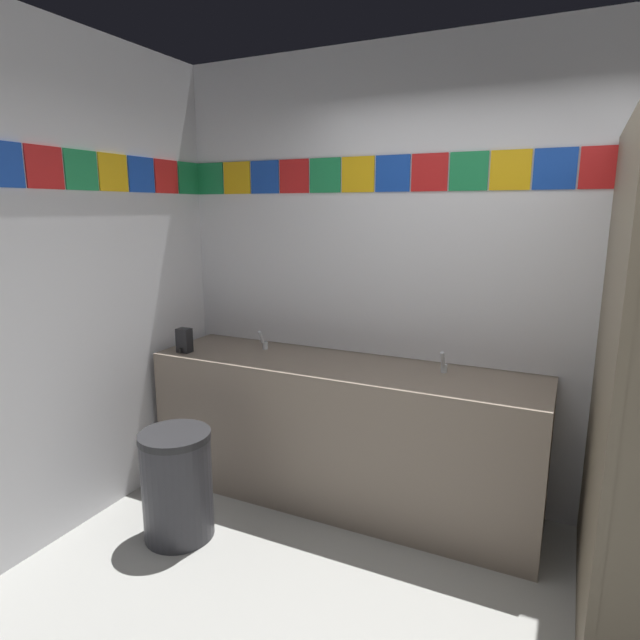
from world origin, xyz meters
The scene contains 7 objects.
wall_back centered at (0.00, 1.52, 1.40)m, with size 4.50×0.09×2.80m.
wall_side centered at (-2.29, 0.00, 1.40)m, with size 0.09×2.95×2.80m.
vanity_counter centered at (-0.99, 1.17, 0.46)m, with size 2.42×0.62×0.90m.
faucet_left centered at (-1.59, 1.26, 0.95)m, with size 0.04×0.10×0.14m.
faucet_right centered at (-0.38, 1.26, 0.95)m, with size 0.04×0.10×0.14m.
soap_dispenser centered at (-2.03, 0.98, 0.98)m, with size 0.09×0.09×0.16m.
trash_bin centered at (-1.65, 0.41, 0.31)m, with size 0.40×0.40×0.62m.
Camera 1 is at (0.26, -1.72, 1.83)m, focal length 29.96 mm.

